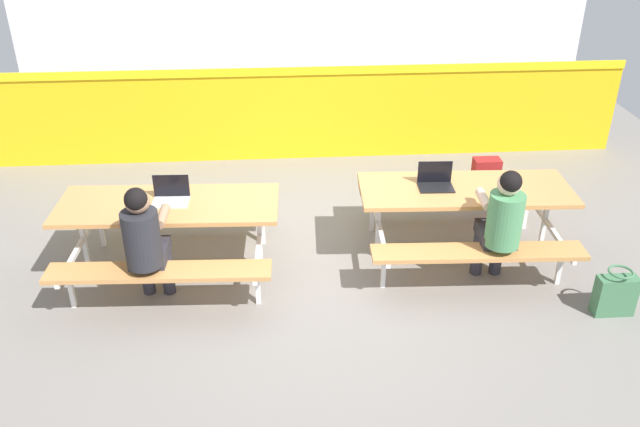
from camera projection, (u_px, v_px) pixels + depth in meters
The scene contains 10 objects.
ground_plane at pixel (319, 259), 6.48m from camera, with size 10.00×10.00×0.02m, color gray.
accent_backdrop at pixel (305, 62), 8.04m from camera, with size 8.00×0.14×2.60m.
picnic_table_left at pixel (170, 219), 5.98m from camera, with size 1.99×1.63×0.74m.
picnic_table_right at pixel (464, 203), 6.25m from camera, with size 1.99×1.63×0.74m.
student_nearer at pixel (145, 238), 5.43m from camera, with size 0.37×0.53×1.21m.
student_further at pixel (501, 220), 5.70m from camera, with size 0.37×0.53×1.21m.
laptop_silver at pixel (171, 196), 5.91m from camera, with size 0.33×0.23×0.22m.
laptop_dark at pixel (436, 182), 6.17m from camera, with size 0.33×0.23×0.22m.
backpack_dark at pixel (485, 177), 7.59m from camera, with size 0.30×0.22×0.44m.
tote_bag_bright at pixel (615, 294), 5.62m from camera, with size 0.34×0.21×0.43m.
Camera 1 is at (-0.39, -5.45, 3.49)m, focal length 37.29 mm.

